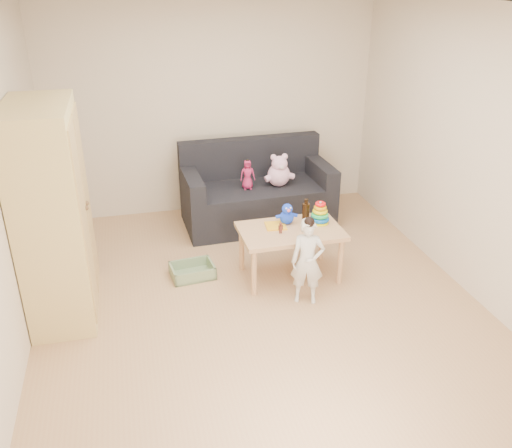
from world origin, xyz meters
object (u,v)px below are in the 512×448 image
object	(u,v)px
sofa	(258,204)
toddler	(307,262)
wardrobe	(53,214)
play_table	(290,253)

from	to	relation	value
sofa	toddler	world-z (taller)	toddler
wardrobe	toddler	bearing A→B (deg)	-10.64
sofa	play_table	bearing A→B (deg)	-91.73
wardrobe	play_table	xyz separation A→B (m)	(2.14, 0.06, -0.68)
wardrobe	sofa	distance (m)	2.64
wardrobe	sofa	xyz separation A→B (m)	(2.14, 1.38, -0.70)
wardrobe	sofa	size ratio (longest dim) A/B	1.08
wardrobe	play_table	size ratio (longest dim) A/B	1.89
sofa	toddler	bearing A→B (deg)	-91.18
toddler	sofa	bearing A→B (deg)	110.02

